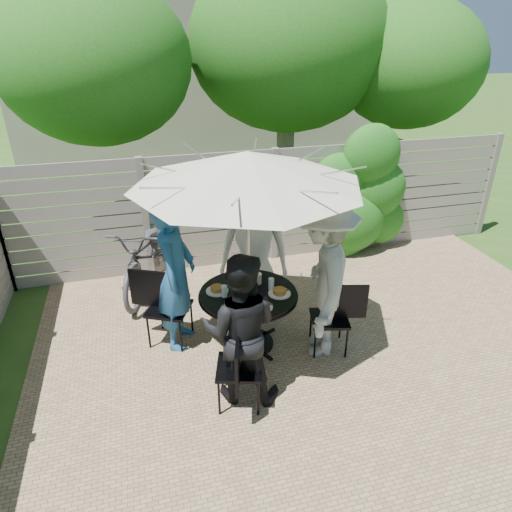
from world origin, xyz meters
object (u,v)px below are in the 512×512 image
object	(u,v)px
chair_back	(255,286)
plate_front	(245,308)
coffee_cup	(258,279)
glass_right	(271,284)
person_left	(176,276)
plate_right	(279,292)
plate_left	(217,290)
glass_front	(255,300)
glass_left	(224,291)
chair_front	(239,382)
person_front	(240,330)
bicycle	(148,254)
umbrella	(247,168)
patio_table	(248,309)
chair_right	(330,330)
person_right	(322,278)
syrup_jug	(243,284)
plate_extra	(262,306)
person_back	(254,249)
plate_back	(251,276)
chair_left	(169,321)

from	to	relation	value
chair_back	plate_front	world-z (taller)	chair_back
coffee_cup	glass_right	bearing A→B (deg)	-55.44
person_left	plate_right	xyz separation A→B (m)	(1.12, -0.40, -0.16)
plate_left	glass_front	bearing A→B (deg)	-48.82
chair_back	glass_left	world-z (taller)	glass_left
chair_front	person_front	size ratio (longest dim) A/B	0.56
glass_front	bicycle	distance (m)	2.31
chair_back	person_front	world-z (taller)	person_front
umbrella	chair_front	size ratio (longest dim) A/B	3.39
patio_table	plate_right	distance (m)	0.44
bicycle	plate_right	bearing A→B (deg)	-33.33
chair_right	plate_left	size ratio (longest dim) A/B	3.38
patio_table	plate_left	size ratio (longest dim) A/B	5.55
plate_left	glass_front	xyz separation A→B (m)	(0.35, -0.40, 0.05)
person_right	glass_right	bearing A→B (deg)	-100.42
glass_left	syrup_jug	xyz separation A→B (m)	(0.24, 0.08, 0.01)
person_right	plate_extra	distance (m)	0.75
chair_back	glass_left	size ratio (longest dim) A/B	6.14
patio_table	person_back	xyz separation A→B (m)	(0.28, 0.78, 0.39)
patio_table	person_left	world-z (taller)	person_left
patio_table	person_left	distance (m)	0.92
chair_right	plate_right	world-z (taller)	chair_right
chair_right	glass_right	xyz separation A→B (m)	(-0.63, 0.33, 0.55)
plate_right	bicycle	distance (m)	2.34
plate_extra	chair_back	bearing A→B (deg)	78.51
glass_front	plate_back	bearing A→B (deg)	79.97
chair_back	person_right	bearing A→B (deg)	36.36
glass_front	bicycle	xyz separation A→B (m)	(-1.06, 2.03, -0.28)
umbrella	chair_back	size ratio (longest dim) A/B	3.64
person_left	plate_left	bearing A→B (deg)	-90.00
chair_left	syrup_jug	bearing A→B (deg)	9.63
syrup_jug	bicycle	size ratio (longest dim) A/B	0.08
umbrella	glass_right	distance (m)	1.42
person_back	person_front	distance (m)	1.66
patio_table	person_right	xyz separation A→B (m)	(0.78, -0.28, 0.46)
chair_back	bicycle	bearing A→B (deg)	-106.12
chair_left	chair_right	xyz separation A→B (m)	(1.82, -0.65, -0.03)
chair_right	patio_table	bearing A→B (deg)	-6.17
plate_left	glass_front	size ratio (longest dim) A/B	1.86
umbrella	plate_front	xyz separation A→B (m)	(-0.12, -0.34, -1.44)
patio_table	plate_front	world-z (taller)	plate_front
umbrella	person_left	world-z (taller)	umbrella
glass_left	glass_right	bearing A→B (deg)	2.36
glass_left	person_back	bearing A→B (deg)	54.84
glass_left	plate_left	bearing A→B (deg)	114.11
chair_right	glass_left	world-z (taller)	glass_left
glass_right	person_back	bearing A→B (deg)	90.06
person_right	person_back	bearing A→B (deg)	-135.00
chair_left	plate_left	distance (m)	0.77
person_front	coffee_cup	size ratio (longest dim) A/B	13.68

